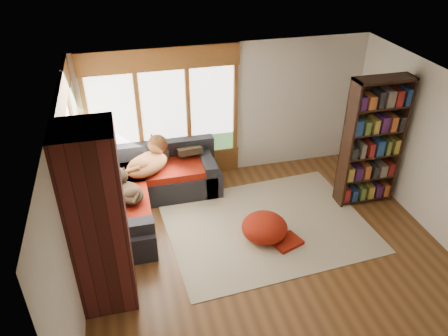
{
  "coord_description": "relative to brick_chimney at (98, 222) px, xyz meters",
  "views": [
    {
      "loc": [
        -1.93,
        -4.87,
        4.7
      ],
      "look_at": [
        -0.43,
        1.06,
        0.95
      ],
      "focal_mm": 35.0,
      "sensor_mm": 36.0,
      "label": 1
    }
  ],
  "objects": [
    {
      "name": "floor",
      "position": [
        2.4,
        0.35,
        -1.3
      ],
      "size": [
        5.5,
        5.5,
        0.0
      ],
      "primitive_type": "plane",
      "color": "#543217",
      "rests_on": "ground"
    },
    {
      "name": "ceiling",
      "position": [
        2.4,
        0.35,
        1.3
      ],
      "size": [
        5.5,
        5.5,
        0.0
      ],
      "primitive_type": "plane",
      "color": "white"
    },
    {
      "name": "wall_back",
      "position": [
        2.4,
        2.85,
        0.0
      ],
      "size": [
        5.5,
        0.04,
        2.6
      ],
      "primitive_type": "cube",
      "color": "silver",
      "rests_on": "ground"
    },
    {
      "name": "wall_front",
      "position": [
        2.4,
        -2.15,
        0.0
      ],
      "size": [
        5.5,
        0.04,
        2.6
      ],
      "primitive_type": "cube",
      "color": "silver",
      "rests_on": "ground"
    },
    {
      "name": "wall_left",
      "position": [
        -0.35,
        0.35,
        0.0
      ],
      "size": [
        0.04,
        5.0,
        2.6
      ],
      "primitive_type": "cube",
      "color": "silver",
      "rests_on": "ground"
    },
    {
      "name": "wall_right",
      "position": [
        5.15,
        0.35,
        0.0
      ],
      "size": [
        0.04,
        5.0,
        2.6
      ],
      "primitive_type": "cube",
      "color": "silver",
      "rests_on": "ground"
    },
    {
      "name": "windows_back",
      "position": [
        1.2,
        2.82,
        0.05
      ],
      "size": [
        2.82,
        0.1,
        1.9
      ],
      "color": "brown",
      "rests_on": "wall_back"
    },
    {
      "name": "windows_left",
      "position": [
        -0.32,
        1.55,
        0.05
      ],
      "size": [
        0.1,
        2.62,
        1.9
      ],
      "color": "brown",
      "rests_on": "wall_left"
    },
    {
      "name": "roller_blind",
      "position": [
        -0.29,
        2.38,
        0.45
      ],
      "size": [
        0.03,
        0.72,
        0.9
      ],
      "primitive_type": "cube",
      "color": "gray",
      "rests_on": "wall_left"
    },
    {
      "name": "brick_chimney",
      "position": [
        0.0,
        0.0,
        0.0
      ],
      "size": [
        0.7,
        0.7,
        2.6
      ],
      "primitive_type": "cube",
      "color": "#471914",
      "rests_on": "ground"
    },
    {
      "name": "sectional_sofa",
      "position": [
        0.45,
        2.05,
        -1.0
      ],
      "size": [
        2.2,
        2.2,
        0.8
      ],
      "rotation": [
        0.0,
        0.0,
        0.08
      ],
      "color": "black",
      "rests_on": "ground"
    },
    {
      "name": "area_rug",
      "position": [
        2.6,
        0.92,
        -1.29
      ],
      "size": [
        3.47,
        2.75,
        0.01
      ],
      "primitive_type": "cube",
      "rotation": [
        0.0,
        0.0,
        0.07
      ],
      "color": "silver",
      "rests_on": "ground"
    },
    {
      "name": "bookshelf",
      "position": [
        4.54,
        1.23,
        -0.13
      ],
      "size": [
        1.0,
        0.33,
        2.34
      ],
      "color": "black",
      "rests_on": "ground"
    },
    {
      "name": "pouf",
      "position": [
        2.45,
        0.65,
        -1.09
      ],
      "size": [
        0.8,
        0.8,
        0.4
      ],
      "primitive_type": "ellipsoid",
      "rotation": [
        0.0,
        0.0,
        -0.08
      ],
      "color": "#9A1806",
      "rests_on": "area_rug"
    },
    {
      "name": "dog_tan",
      "position": [
        0.83,
        2.24,
        -0.51
      ],
      "size": [
        1.03,
        1.01,
        0.51
      ],
      "rotation": [
        0.0,
        0.0,
        0.76
      ],
      "color": "brown",
      "rests_on": "sectional_sofa"
    },
    {
      "name": "dog_brindle",
      "position": [
        0.36,
        1.49,
        -0.57
      ],
      "size": [
        0.66,
        0.8,
        0.39
      ],
      "rotation": [
        0.0,
        0.0,
        1.97
      ],
      "color": "black",
      "rests_on": "sectional_sofa"
    },
    {
      "name": "throw_pillows",
      "position": [
        0.53,
        2.1,
        -0.53
      ],
      "size": [
        1.98,
        1.68,
        0.45
      ],
      "color": "black",
      "rests_on": "sectional_sofa"
    }
  ]
}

